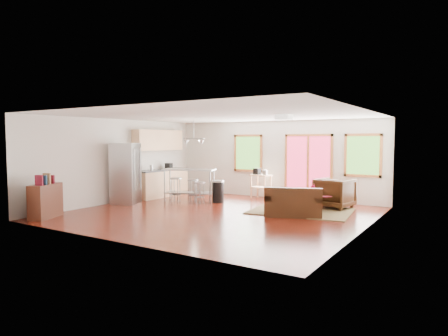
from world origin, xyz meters
The scene contains 28 objects.
floor centered at (0.00, 0.00, -0.01)m, with size 7.50×7.00×0.02m, color #3D0F07.
ceiling centered at (0.00, 0.00, 2.61)m, with size 7.50×7.00×0.02m, color white.
back_wall centered at (0.00, 3.51, 1.30)m, with size 7.50×0.02×2.60m, color silver.
left_wall centered at (-3.76, 0.00, 1.30)m, with size 0.02×7.00×2.60m, color silver.
right_wall centered at (3.76, 0.00, 1.30)m, with size 0.02×7.00×2.60m, color silver.
front_wall centered at (0.00, -3.51, 1.30)m, with size 7.50×0.02×2.60m, color silver.
window_left centered at (-1.00, 3.46, 1.50)m, with size 1.10×0.05×1.30m.
french_doors centered at (1.20, 3.46, 1.10)m, with size 1.60×0.05×2.10m.
window_right centered at (2.90, 3.46, 1.50)m, with size 1.10×0.05×1.30m.
rug centered at (1.74, 1.49, 0.01)m, with size 2.62×2.02×0.03m, color #47653D.
loveseat centered at (1.82, 0.77, 0.30)m, with size 1.62×1.24×0.76m.
coffee_table centered at (1.66, 1.86, 0.35)m, with size 1.14×0.86×0.41m.
armchair centered at (2.37, 2.49, 0.48)m, with size 0.93×0.87×0.96m, color black.
ottoman centered at (1.25, 2.40, 0.19)m, with size 0.57×0.57×0.38m, color black.
vase centered at (1.92, 1.95, 0.51)m, with size 0.22×0.22×0.30m.
book centered at (2.24, 1.85, 0.54)m, with size 0.20×0.03×0.27m, color maroon.
cabinets centered at (-3.49, 1.70, 0.93)m, with size 0.64×2.24×2.30m.
refrigerator centered at (-3.34, -0.06, 0.93)m, with size 0.96×0.94×1.86m.
island centered at (-1.98, 1.36, 0.71)m, with size 1.76×1.17×1.04m.
cup centered at (-1.59, 1.69, 1.01)m, with size 0.12×0.09×0.12m, color white.
bar_stool_a centered at (-2.25, 1.01, 0.57)m, with size 0.45×0.45×0.77m.
bar_stool_b centered at (-1.77, 1.27, 0.54)m, with size 0.44×0.44×0.72m.
bar_stool_c centered at (-1.38, 1.10, 0.50)m, with size 0.32×0.32×0.68m.
trash_can centered at (-1.05, 1.61, 0.35)m, with size 0.44×0.44×0.70m.
kitchen_cart centered at (-0.30, 3.06, 0.69)m, with size 0.73×0.55×1.01m.
bookshelf centered at (-3.35, -2.78, 0.44)m, with size 0.72×1.03×1.13m.
ceiling_flush centered at (1.60, 0.60, 2.53)m, with size 0.35×0.35×0.12m, color white.
pendant_light centered at (-1.90, 1.50, 1.90)m, with size 0.80×0.18×0.79m.
Camera 1 is at (5.73, -8.78, 1.95)m, focal length 32.00 mm.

